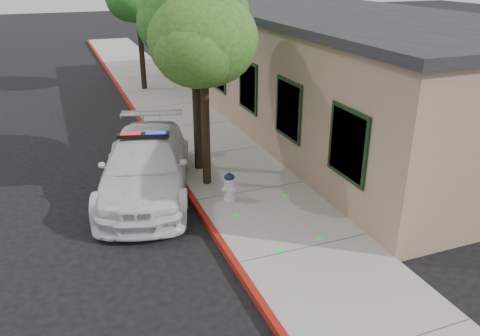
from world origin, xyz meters
name	(u,v)px	position (x,y,z in m)	size (l,w,h in m)	color
ground	(233,270)	(0.00, 0.00, 0.00)	(120.00, 120.00, 0.00)	black
sidewalk	(250,193)	(1.60, 3.00, 0.07)	(3.20, 60.00, 0.15)	#9B988D
red_curb	(194,203)	(0.06, 3.00, 0.08)	(0.14, 60.00, 0.16)	#9F1F11
clapboard_building	(312,63)	(6.69, 9.00, 2.13)	(7.30, 20.89, 4.24)	#A2826A
police_car	(146,166)	(-0.90, 4.17, 0.80)	(3.66, 5.90, 1.71)	white
fire_hydrant	(229,186)	(0.92, 2.71, 0.52)	(0.43, 0.37, 0.75)	silver
street_tree_near	(204,45)	(0.71, 3.91, 3.89)	(2.74, 2.81, 5.02)	black
street_tree_mid	(194,20)	(0.82, 5.04, 4.37)	(3.12, 2.93, 5.59)	black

